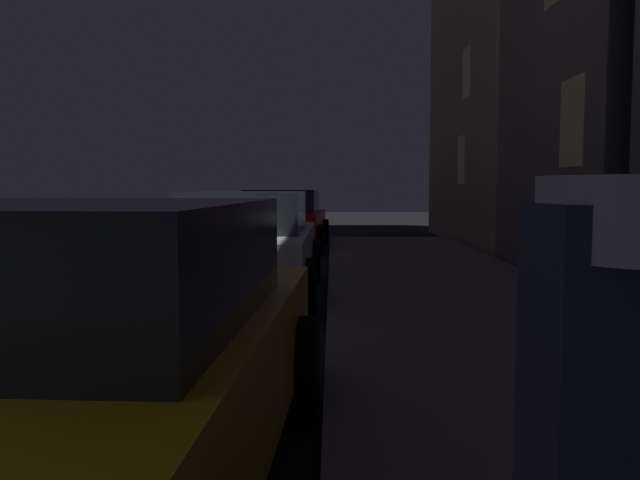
{
  "coord_description": "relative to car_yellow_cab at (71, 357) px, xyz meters",
  "views": [
    {
      "loc": [
        4.05,
        -0.1,
        1.5
      ],
      "look_at": [
        4.0,
        2.78,
        1.27
      ],
      "focal_mm": 37.5,
      "sensor_mm": 36.0,
      "label": 1
    }
  ],
  "objects": [
    {
      "name": "car_yellow_cab",
      "position": [
        0.0,
        0.0,
        0.0
      ],
      "size": [
        2.24,
        4.29,
        1.43
      ],
      "color": "gold",
      "rests_on": "ground"
    },
    {
      "name": "car_red",
      "position": [
        0.0,
        13.25,
        -0.02
      ],
      "size": [
        2.24,
        4.2,
        1.43
      ],
      "color": "maroon",
      "rests_on": "ground"
    },
    {
      "name": "car_white",
      "position": [
        0.0,
        6.29,
        -0.01
      ],
      "size": [
        2.03,
        4.58,
        1.43
      ],
      "color": "silver",
      "rests_on": "ground"
    }
  ]
}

